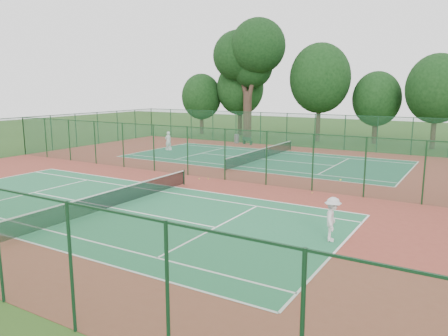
{
  "coord_description": "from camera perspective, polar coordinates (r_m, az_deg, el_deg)",
  "views": [
    {
      "loc": [
        16.32,
        -24.92,
        6.27
      ],
      "look_at": [
        3.61,
        -3.59,
        1.6
      ],
      "focal_mm": 35.0,
      "sensor_mm": 36.0,
      "label": 1
    }
  ],
  "objects": [
    {
      "name": "tennis_net_near",
      "position": [
        23.51,
        -14.49,
        -3.79
      ],
      "size": [
        0.1,
        12.9,
        0.97
      ],
      "color": "#12311D",
      "rests_on": "ground"
    },
    {
      "name": "court_near",
      "position": [
        23.65,
        -14.43,
        -5.04
      ],
      "size": [
        23.77,
        10.97,
        0.01
      ],
      "primitive_type": "cube",
      "color": "#226B44",
      "rests_on": "red_pad"
    },
    {
      "name": "evergreen_row",
      "position": [
        52.04,
        12.89,
        3.46
      ],
      "size": [
        39.0,
        5.0,
        12.0
      ],
      "primitive_type": null,
      "color": "black",
      "rests_on": "ground"
    },
    {
      "name": "fence_west",
      "position": [
        44.28,
        -24.67,
        3.84
      ],
      "size": [
        0.09,
        36.0,
        3.5
      ],
      "rotation": [
        0.0,
        0.0,
        1.57
      ],
      "color": "#1B5133",
      "rests_on": "ground"
    },
    {
      "name": "court_far",
      "position": [
        38.16,
        5.03,
        1.18
      ],
      "size": [
        23.77,
        10.97,
        0.01
      ],
      "primitive_type": "cube",
      "color": "#1E5F42",
      "rests_on": "red_pad"
    },
    {
      "name": "fence_north",
      "position": [
        46.14,
        9.96,
        4.89
      ],
      "size": [
        40.0,
        0.09,
        3.5
      ],
      "color": "#1B512D",
      "rests_on": "ground"
    },
    {
      "name": "player_far",
      "position": [
        43.54,
        -7.3,
        3.54
      ],
      "size": [
        0.63,
        0.78,
        1.85
      ],
      "primitive_type": "imported",
      "rotation": [
        0.0,
        0.0,
        -1.88
      ],
      "color": "white",
      "rests_on": "court_far"
    },
    {
      "name": "fence_divider",
      "position": [
        30.13,
        -2.4,
        2.04
      ],
      "size": [
        40.0,
        0.09,
        3.5
      ],
      "color": "#18492C",
      "rests_on": "ground"
    },
    {
      "name": "stray_ball_c",
      "position": [
        29.87,
        -3.27,
        -1.4
      ],
      "size": [
        0.06,
        0.06,
        0.06
      ],
      "primitive_type": "sphere",
      "color": "#CEE635",
      "rests_on": "red_pad"
    },
    {
      "name": "bench",
      "position": [
        47.62,
        3.05,
        3.59
      ],
      "size": [
        1.36,
        0.75,
        0.8
      ],
      "rotation": [
        0.0,
        0.0,
        -0.31
      ],
      "color": "#13381F",
      "rests_on": "red_pad"
    },
    {
      "name": "ground",
      "position": [
        30.45,
        -2.37,
        -1.24
      ],
      "size": [
        120.0,
        120.0,
        0.0
      ],
      "primitive_type": "plane",
      "color": "#294B17",
      "rests_on": "ground"
    },
    {
      "name": "trash_bin",
      "position": [
        48.61,
        1.66,
        3.85
      ],
      "size": [
        0.6,
        0.6,
        1.01
      ],
      "primitive_type": "cylinder",
      "rotation": [
        0.0,
        0.0,
        -0.08
      ],
      "color": "slate",
      "rests_on": "red_pad"
    },
    {
      "name": "player_near",
      "position": [
        18.41,
        13.97,
        -6.52
      ],
      "size": [
        0.94,
        1.31,
        1.84
      ],
      "primitive_type": "imported",
      "rotation": [
        0.0,
        0.0,
        1.81
      ],
      "color": "silver",
      "rests_on": "court_near"
    },
    {
      "name": "big_tree",
      "position": [
        53.53,
        3.33,
        14.58
      ],
      "size": [
        9.15,
        6.7,
        14.05
      ],
      "color": "#3B2820",
      "rests_on": "ground"
    },
    {
      "name": "kit_bag",
      "position": [
        43.8,
        -7.25,
        2.53
      ],
      "size": [
        0.78,
        0.54,
        0.27
      ],
      "primitive_type": "cube",
      "rotation": [
        0.0,
        0.0,
        -0.4
      ],
      "color": "white",
      "rests_on": "red_pad"
    },
    {
      "name": "red_pad",
      "position": [
        30.45,
        -2.37,
        -1.23
      ],
      "size": [
        40.0,
        36.0,
        0.01
      ],
      "primitive_type": "cube",
      "color": "brown",
      "rests_on": "ground"
    },
    {
      "name": "tennis_net_far",
      "position": [
        38.08,
        5.05,
        1.96
      ],
      "size": [
        0.1,
        12.9,
        0.97
      ],
      "color": "#11311D",
      "rests_on": "ground"
    },
    {
      "name": "stray_ball_b",
      "position": [
        26.43,
        11.46,
        -3.19
      ],
      "size": [
        0.06,
        0.06,
        0.06
      ],
      "primitive_type": "sphere",
      "color": "gold",
      "rests_on": "red_pad"
    },
    {
      "name": "stray_ball_a",
      "position": [
        29.82,
        -2.07,
        -1.4
      ],
      "size": [
        0.08,
        0.08,
        0.08
      ],
      "primitive_type": "sphere",
      "color": "#ABC22D",
      "rests_on": "red_pad"
    }
  ]
}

